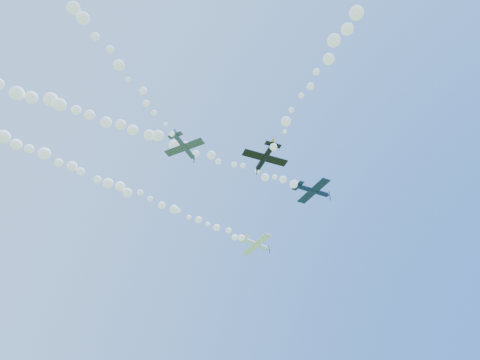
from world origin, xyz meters
TOP-DOWN VIEW (x-y plane):
  - plane_white at (25.36, 7.27)m, footprint 7.89×8.18m
  - smoke_trail_white at (-17.59, 8.29)m, footprint 81.20×4.74m
  - plane_navy at (22.75, -11.73)m, footprint 7.97×8.43m
  - smoke_trail_navy at (-15.03, -3.11)m, footprint 71.01×18.45m
  - plane_grey at (-2.87, -8.43)m, footprint 6.09×6.45m
  - plane_black at (4.28, -18.65)m, footprint 6.54×6.17m

SIDE VIEW (x-z plane):
  - plane_black at x=4.28m, z-range 40.00..41.79m
  - plane_grey at x=-2.87m, z-range 45.53..47.46m
  - smoke_trail_white at x=-17.59m, z-range 46.15..49.41m
  - plane_white at x=25.36m, z-range 46.96..49.22m
  - smoke_trail_navy at x=-15.03m, z-range 47.43..50.51m
  - plane_navy at x=22.75m, z-range 48.11..50.25m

